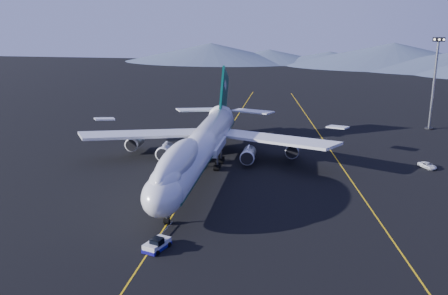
# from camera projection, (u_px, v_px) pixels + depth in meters

# --- Properties ---
(ground) EXTENTS (500.00, 500.00, 0.00)m
(ground) POSITION_uv_depth(u_px,v_px,m) (200.00, 173.00, 106.00)
(ground) COLOR black
(ground) RESTS_ON ground
(taxiway_line_main) EXTENTS (0.25, 220.00, 0.01)m
(taxiway_line_main) POSITION_uv_depth(u_px,v_px,m) (200.00, 173.00, 105.99)
(taxiway_line_main) COLOR gold
(taxiway_line_main) RESTS_ON ground
(taxiway_line_side) EXTENTS (28.08, 198.09, 0.01)m
(taxiway_line_side) POSITION_uv_depth(u_px,v_px,m) (341.00, 166.00, 110.95)
(taxiway_line_side) COLOR gold
(taxiway_line_side) RESTS_ON ground
(boeing_747) EXTENTS (59.62, 72.43, 19.37)m
(boeing_747) POSITION_uv_depth(u_px,v_px,m) (200.00, 147.00, 104.48)
(boeing_747) COLOR silver
(boeing_747) RESTS_ON ground
(pushback_tug) EXTENTS (3.65, 5.01, 1.97)m
(pushback_tug) POSITION_uv_depth(u_px,v_px,m) (157.00, 245.00, 72.15)
(pushback_tug) COLOR silver
(pushback_tug) RESTS_ON ground
(service_van) EXTENTS (3.99, 4.86, 1.23)m
(service_van) POSITION_uv_depth(u_px,v_px,m) (428.00, 165.00, 109.18)
(service_van) COLOR silver
(service_van) RESTS_ON ground
(floodlight_mast) EXTENTS (3.24, 2.43, 26.18)m
(floodlight_mast) POSITION_uv_depth(u_px,v_px,m) (434.00, 84.00, 141.91)
(floodlight_mast) COLOR black
(floodlight_mast) RESTS_ON ground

